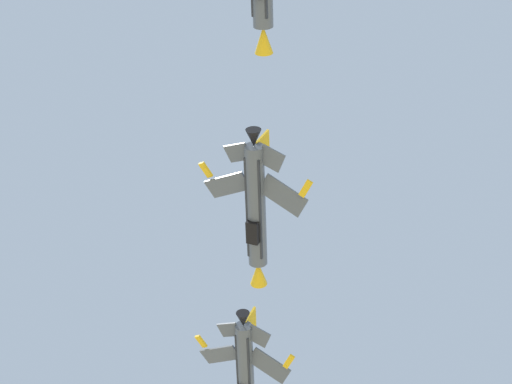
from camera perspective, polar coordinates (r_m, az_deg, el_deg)
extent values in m
cylinder|color=#4C5666|center=(96.30, -0.64, -10.94)|extent=(8.33, 10.77, 1.70)
cube|color=#232833|center=(95.98, -0.74, -11.11)|extent=(7.05, 9.08, 0.89)
cone|color=black|center=(91.98, -0.79, -7.78)|extent=(2.04, 2.09, 1.36)
cube|color=#4C5666|center=(95.94, -2.17, -9.86)|extent=(3.49, 4.42, 1.70)
cube|color=yellow|center=(95.93, -3.37, -9.08)|extent=(1.70, 1.26, 0.43)
cube|color=#4C5666|center=(94.36, 0.80, -10.53)|extent=(4.20, 2.40, 1.70)
cube|color=yellow|center=(93.06, 2.02, -10.28)|extent=(0.81, 1.66, 0.43)
cube|color=#4C5666|center=(93.49, -1.63, -8.39)|extent=(2.57, 2.69, 0.94)
cube|color=#4C5666|center=(92.55, 0.13, -8.77)|extent=(2.45, 2.14, 0.94)
cube|color=yellow|center=(94.50, -0.34, -8.07)|extent=(2.42, 2.77, 2.50)
cylinder|color=#4C5666|center=(82.14, 0.01, -0.89)|extent=(8.33, 10.77, 1.70)
cube|color=#232833|center=(81.77, -0.12, -1.05)|extent=(7.04, 9.08, 0.94)
cone|color=yellow|center=(86.07, 0.15, -4.96)|extent=(2.66, 2.86, 1.56)
cone|color=black|center=(78.84, -0.15, 3.31)|extent=(2.04, 2.09, 1.36)
ellipsoid|color=#192333|center=(84.03, 0.23, -2.21)|extent=(3.03, 3.45, 1.45)
cube|color=black|center=(82.66, -0.17, -2.44)|extent=(2.37, 2.57, 1.21)
cube|color=#4C5666|center=(82.16, -1.73, 0.44)|extent=(3.46, 4.37, 1.85)
cube|color=yellow|center=(82.45, -3.09, 1.36)|extent=(1.70, 1.26, 0.44)
cube|color=#4C5666|center=(80.30, 1.65, -0.21)|extent=(4.15, 2.39, 1.85)
cube|color=yellow|center=(79.06, 3.05, 0.22)|extent=(0.81, 1.66, 0.44)
cube|color=#4C5666|center=(80.18, -1.11, 2.42)|extent=(2.56, 2.67, 1.02)
cube|color=#4C5666|center=(79.06, 0.91, 2.07)|extent=(2.42, 2.14, 1.02)
cube|color=yellow|center=(81.21, 0.41, 2.63)|extent=(2.49, 2.82, 2.47)
cone|color=yellow|center=(79.21, 0.47, 9.28)|extent=(2.66, 2.86, 1.56)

